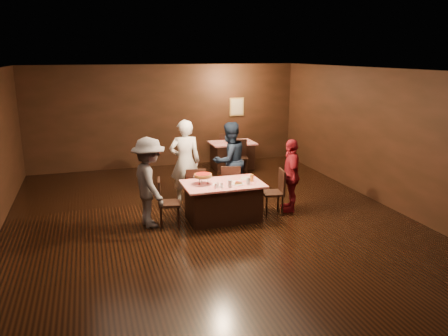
% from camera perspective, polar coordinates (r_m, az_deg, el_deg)
% --- Properties ---
extents(room, '(10.00, 10.04, 3.02)m').
position_cam_1_polar(room, '(8.22, -1.56, 6.60)').
color(room, black).
rests_on(room, ground).
extents(main_table, '(1.60, 1.00, 0.77)m').
position_cam_1_polar(main_table, '(8.91, -0.14, -4.35)').
color(main_table, '#BB0C13').
rests_on(main_table, ground).
extents(back_table, '(1.30, 0.90, 0.77)m').
position_cam_1_polar(back_table, '(12.93, 1.09, 1.71)').
color(back_table, '#B50C1C').
rests_on(back_table, ground).
extents(chair_far_left, '(0.47, 0.47, 0.95)m').
position_cam_1_polar(chair_far_left, '(9.47, -3.80, -2.65)').
color(chair_far_left, black).
rests_on(chair_far_left, ground).
extents(chair_far_right, '(0.51, 0.51, 0.95)m').
position_cam_1_polar(chair_far_right, '(9.68, 0.81, -2.23)').
color(chair_far_right, black).
rests_on(chair_far_right, ground).
extents(chair_end_left, '(0.49, 0.49, 0.95)m').
position_cam_1_polar(chair_end_left, '(8.64, -7.14, -4.47)').
color(chair_end_left, black).
rests_on(chair_end_left, ground).
extents(chair_end_right, '(0.48, 0.48, 0.95)m').
position_cam_1_polar(chair_end_right, '(9.25, 6.39, -3.13)').
color(chair_end_right, black).
rests_on(chair_end_right, ground).
extents(chair_back_near, '(0.50, 0.50, 0.95)m').
position_cam_1_polar(chair_back_near, '(12.26, 2.12, 1.41)').
color(chair_back_near, black).
rests_on(chair_back_near, ground).
extents(chair_back_far, '(0.50, 0.50, 0.95)m').
position_cam_1_polar(chair_back_far, '(13.47, 0.28, 2.63)').
color(chair_back_far, black).
rests_on(chair_back_far, ground).
extents(diner_white_jacket, '(0.74, 0.53, 1.90)m').
position_cam_1_polar(diner_white_jacket, '(9.81, -5.11, 0.83)').
color(diner_white_jacket, silver).
rests_on(diner_white_jacket, ground).
extents(diner_navy_hoodie, '(1.05, 0.93, 1.80)m').
position_cam_1_polar(diner_navy_hoodie, '(10.08, 0.72, 0.96)').
color(diner_navy_hoodie, '#131E32').
rests_on(diner_navy_hoodie, ground).
extents(diner_grey_knit, '(0.84, 1.24, 1.77)m').
position_cam_1_polar(diner_grey_knit, '(8.55, -9.71, -1.90)').
color(diner_grey_knit, '#5C5B61').
rests_on(diner_grey_knit, ground).
extents(diner_red_shirt, '(0.65, 0.99, 1.57)m').
position_cam_1_polar(diner_red_shirt, '(9.41, 8.73, -0.94)').
color(diner_red_shirt, maroon).
rests_on(diner_red_shirt, ground).
extents(pizza_stand, '(0.38, 0.38, 0.22)m').
position_cam_1_polar(pizza_stand, '(8.68, -2.76, -0.97)').
color(pizza_stand, black).
rests_on(pizza_stand, main_table).
extents(plate_with_slice, '(0.25, 0.25, 0.06)m').
position_cam_1_polar(plate_with_slice, '(8.70, 1.79, -2.01)').
color(plate_with_slice, white).
rests_on(plate_with_slice, main_table).
extents(plate_empty, '(0.25, 0.25, 0.01)m').
position_cam_1_polar(plate_empty, '(9.10, 2.89, -1.38)').
color(plate_empty, white).
rests_on(plate_empty, main_table).
extents(glass_front_left, '(0.08, 0.08, 0.14)m').
position_cam_1_polar(glass_front_left, '(8.51, 0.78, -2.06)').
color(glass_front_left, silver).
rests_on(glass_front_left, main_table).
extents(glass_front_right, '(0.08, 0.08, 0.14)m').
position_cam_1_polar(glass_front_right, '(8.69, 3.19, -1.73)').
color(glass_front_right, silver).
rests_on(glass_front_right, main_table).
extents(glass_amber, '(0.08, 0.08, 0.14)m').
position_cam_1_polar(glass_amber, '(8.92, 3.64, -1.30)').
color(glass_amber, '#BF7F26').
rests_on(glass_amber, main_table).
extents(condiments, '(0.17, 0.10, 0.09)m').
position_cam_1_polar(condiments, '(8.47, -0.73, -2.30)').
color(condiments, silver).
rests_on(condiments, main_table).
extents(napkin_center, '(0.19, 0.19, 0.01)m').
position_cam_1_polar(napkin_center, '(8.88, 1.71, -1.80)').
color(napkin_center, white).
rests_on(napkin_center, main_table).
extents(napkin_left, '(0.21, 0.21, 0.01)m').
position_cam_1_polar(napkin_left, '(8.71, -0.98, -2.14)').
color(napkin_left, white).
rests_on(napkin_left, main_table).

